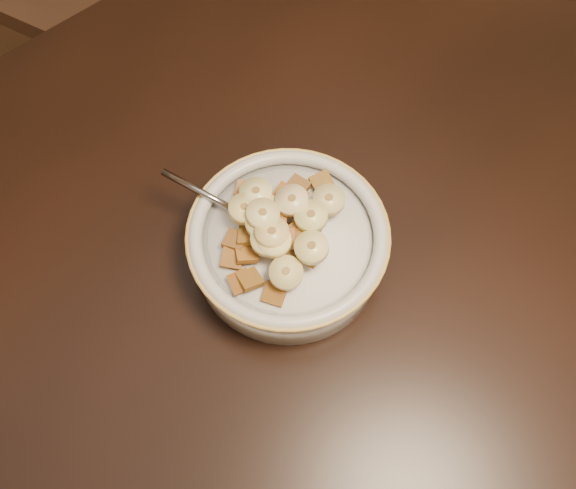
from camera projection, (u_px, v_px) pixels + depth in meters
floor at (330, 395)px, 1.39m from camera, size 4.00×4.50×0.10m
table at (372, 226)px, 0.69m from camera, size 1.42×0.92×0.04m
cereal_bowl at (288, 248)px, 0.63m from camera, size 0.18×0.18×0.04m
milk at (288, 238)px, 0.61m from camera, size 0.15×0.15×0.00m
spoon at (260, 224)px, 0.61m from camera, size 0.05×0.05×0.01m
cereal_square_0 at (246, 253)px, 0.59m from camera, size 0.03×0.03×0.01m
cereal_square_1 at (250, 220)px, 0.60m from camera, size 0.02×0.02×0.01m
cereal_square_2 at (297, 199)px, 0.61m from camera, size 0.03×0.03×0.01m
cereal_square_3 at (313, 224)px, 0.60m from camera, size 0.03×0.03×0.01m
cereal_square_4 at (274, 294)px, 0.58m from camera, size 0.03×0.03×0.01m
cereal_square_5 at (284, 258)px, 0.58m from camera, size 0.03×0.03×0.01m
cereal_square_6 at (246, 191)px, 0.63m from camera, size 0.03×0.03×0.01m
cereal_square_7 at (322, 183)px, 0.63m from camera, size 0.02×0.02×0.01m
cereal_square_8 at (241, 282)px, 0.58m from camera, size 0.03×0.03×0.01m
cereal_square_9 at (275, 206)px, 0.61m from camera, size 0.03×0.03×0.01m
cereal_square_10 at (310, 255)px, 0.58m from camera, size 0.03×0.03×0.01m
cereal_square_11 at (255, 205)px, 0.61m from camera, size 0.03×0.03×0.01m
cereal_square_12 at (298, 187)px, 0.63m from camera, size 0.03×0.02×0.01m
cereal_square_13 at (259, 212)px, 0.61m from camera, size 0.03×0.03×0.01m
cereal_square_14 at (235, 240)px, 0.60m from camera, size 0.03×0.03×0.01m
cereal_square_15 at (249, 236)px, 0.59m from camera, size 0.03×0.03×0.01m
cereal_square_16 at (309, 219)px, 0.60m from camera, size 0.03×0.03×0.01m
cereal_square_17 at (307, 222)px, 0.59m from camera, size 0.03×0.03×0.01m
cereal_square_18 at (250, 279)px, 0.58m from camera, size 0.02×0.02×0.01m
cereal_square_19 at (285, 194)px, 0.62m from camera, size 0.03×0.03×0.01m
cereal_square_20 at (284, 240)px, 0.58m from camera, size 0.03×0.03×0.01m
cereal_square_21 at (298, 232)px, 0.59m from camera, size 0.02×0.02×0.01m
cereal_square_22 at (276, 219)px, 0.59m from camera, size 0.03×0.03×0.01m
cereal_square_23 at (232, 258)px, 0.59m from camera, size 0.03×0.03×0.01m
banana_slice_0 at (262, 223)px, 0.59m from camera, size 0.04×0.04×0.01m
banana_slice_1 at (311, 216)px, 0.58m from camera, size 0.04×0.04×0.01m
banana_slice_2 at (256, 193)px, 0.60m from camera, size 0.04×0.04×0.01m
banana_slice_3 at (286, 273)px, 0.57m from camera, size 0.04×0.04×0.02m
banana_slice_4 at (272, 233)px, 0.58m from camera, size 0.04×0.04×0.01m
banana_slice_5 at (312, 248)px, 0.57m from camera, size 0.04×0.04×0.01m
banana_slice_6 at (267, 240)px, 0.58m from camera, size 0.04×0.04×0.01m
banana_slice_7 at (329, 200)px, 0.60m from camera, size 0.04×0.04×0.01m
banana_slice_8 at (245, 209)px, 0.59m from camera, size 0.04×0.03×0.01m
banana_slice_9 at (275, 242)px, 0.58m from camera, size 0.04×0.04×0.01m
banana_slice_10 at (292, 201)px, 0.59m from camera, size 0.03×0.03×0.02m
banana_slice_11 at (263, 214)px, 0.58m from camera, size 0.04×0.04×0.01m
banana_slice_12 at (263, 208)px, 0.59m from camera, size 0.04×0.04×0.01m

